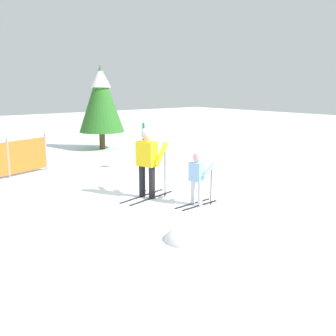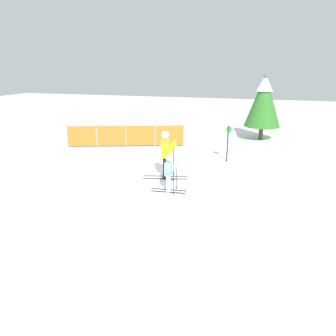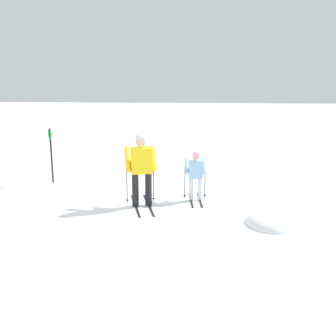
{
  "view_description": "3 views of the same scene",
  "coord_description": "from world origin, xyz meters",
  "px_view_note": "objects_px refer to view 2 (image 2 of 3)",
  "views": [
    {
      "loc": [
        -5.81,
        -8.19,
        2.76
      ],
      "look_at": [
        0.59,
        -0.38,
        0.74
      ],
      "focal_mm": 45.0,
      "sensor_mm": 36.0,
      "label": 1
    },
    {
      "loc": [
        3.47,
        -10.95,
        3.98
      ],
      "look_at": [
        0.58,
        -1.03,
        0.7
      ],
      "focal_mm": 35.0,
      "sensor_mm": 36.0,
      "label": 2
    },
    {
      "loc": [
        -9.22,
        -1.26,
        3.17
      ],
      "look_at": [
        0.16,
        -0.67,
        0.93
      ],
      "focal_mm": 45.0,
      "sensor_mm": 36.0,
      "label": 3
    }
  ],
  "objects_px": {
    "skier_child": "(169,170)",
    "safety_fence": "(126,136)",
    "skier_adult": "(166,151)",
    "trail_marker": "(228,140)",
    "conifer_far": "(264,99)"
  },
  "relations": [
    {
      "from": "conifer_far",
      "to": "safety_fence",
      "type": "bearing_deg",
      "value": -150.59
    },
    {
      "from": "trail_marker",
      "to": "conifer_far",
      "type": "bearing_deg",
      "value": 74.9
    },
    {
      "from": "skier_child",
      "to": "safety_fence",
      "type": "xyz_separation_m",
      "value": [
        -3.76,
        5.2,
        -0.14
      ]
    },
    {
      "from": "safety_fence",
      "to": "trail_marker",
      "type": "xyz_separation_m",
      "value": [
        5.18,
        -1.15,
        0.36
      ]
    },
    {
      "from": "skier_adult",
      "to": "skier_child",
      "type": "height_order",
      "value": "skier_adult"
    },
    {
      "from": "skier_child",
      "to": "trail_marker",
      "type": "bearing_deg",
      "value": 65.87
    },
    {
      "from": "skier_child",
      "to": "safety_fence",
      "type": "bearing_deg",
      "value": 121.0
    },
    {
      "from": "skier_adult",
      "to": "trail_marker",
      "type": "relative_size",
      "value": 1.12
    },
    {
      "from": "skier_child",
      "to": "trail_marker",
      "type": "xyz_separation_m",
      "value": [
        1.42,
        4.05,
        0.22
      ]
    },
    {
      "from": "conifer_far",
      "to": "skier_adult",
      "type": "bearing_deg",
      "value": -112.89
    },
    {
      "from": "safety_fence",
      "to": "conifer_far",
      "type": "bearing_deg",
      "value": 29.41
    },
    {
      "from": "skier_child",
      "to": "conifer_far",
      "type": "bearing_deg",
      "value": 68.13
    },
    {
      "from": "safety_fence",
      "to": "trail_marker",
      "type": "bearing_deg",
      "value": -12.57
    },
    {
      "from": "safety_fence",
      "to": "trail_marker",
      "type": "distance_m",
      "value": 5.32
    },
    {
      "from": "skier_adult",
      "to": "skier_child",
      "type": "distance_m",
      "value": 1.39
    }
  ]
}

